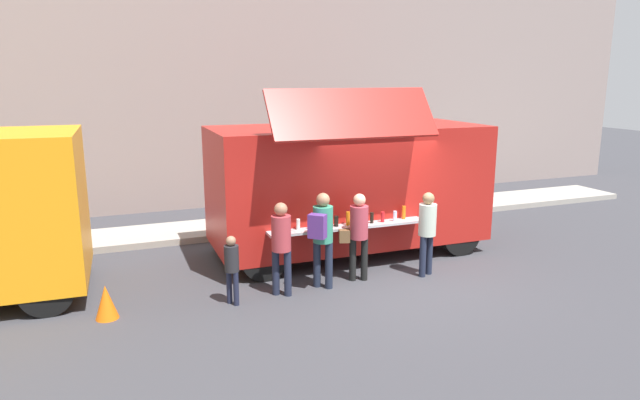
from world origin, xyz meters
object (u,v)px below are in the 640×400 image
object	(u,v)px
customer_extra_browsing	(427,226)
child_near_queue	(232,264)
customer_rear_waiting	(281,241)
traffic_cone_orange	(106,302)
customer_front_ordering	(358,230)
customer_mid_with_backpack	(322,231)
trash_bin	(435,196)
food_truck_main	(349,184)

from	to	relation	value
customer_extra_browsing	child_near_queue	bearing A→B (deg)	66.94
customer_rear_waiting	traffic_cone_orange	bearing A→B (deg)	123.63
traffic_cone_orange	customer_extra_browsing	world-z (taller)	customer_extra_browsing
customer_extra_browsing	child_near_queue	size ratio (longest dim) A/B	1.37
traffic_cone_orange	customer_rear_waiting	xyz separation A→B (m)	(2.87, -0.09, 0.71)
customer_front_ordering	customer_mid_with_backpack	distance (m)	0.78
trash_bin	customer_rear_waiting	xyz separation A→B (m)	(-5.77, -4.14, 0.50)
trash_bin	customer_extra_browsing	bearing A→B (deg)	-124.62
food_truck_main	trash_bin	size ratio (longest dim) A/B	5.86
traffic_cone_orange	trash_bin	xyz separation A→B (m)	(8.64, 4.05, 0.21)
child_near_queue	customer_extra_browsing	bearing A→B (deg)	-32.55
food_truck_main	traffic_cone_orange	xyz separation A→B (m)	(-4.95, -1.73, -1.22)
trash_bin	customer_front_ordering	distance (m)	5.82
trash_bin	customer_mid_with_backpack	world-z (taller)	customer_mid_with_backpack
customer_mid_with_backpack	child_near_queue	bearing A→B (deg)	137.09
traffic_cone_orange	food_truck_main	bearing A→B (deg)	19.25
child_near_queue	customer_mid_with_backpack	bearing A→B (deg)	-28.53
traffic_cone_orange	trash_bin	world-z (taller)	trash_bin
customer_extra_browsing	child_near_queue	world-z (taller)	customer_extra_browsing
trash_bin	customer_mid_with_backpack	xyz separation A→B (m)	(-5.00, -4.10, 0.58)
traffic_cone_orange	customer_rear_waiting	size ratio (longest dim) A/B	0.33
traffic_cone_orange	customer_front_ordering	distance (m)	4.47
traffic_cone_orange	child_near_queue	world-z (taller)	child_near_queue
customer_front_ordering	customer_rear_waiting	size ratio (longest dim) A/B	1.00
food_truck_main	customer_mid_with_backpack	size ratio (longest dim) A/B	3.28
customer_rear_waiting	child_near_queue	world-z (taller)	customer_rear_waiting
food_truck_main	customer_extra_browsing	bearing A→B (deg)	-66.60
customer_front_ordering	customer_mid_with_backpack	xyz separation A→B (m)	(-0.77, -0.13, 0.09)
traffic_cone_orange	trash_bin	distance (m)	9.54
trash_bin	customer_extra_browsing	world-z (taller)	customer_extra_browsing
traffic_cone_orange	child_near_queue	size ratio (longest dim) A/B	0.46
customer_front_ordering	child_near_queue	distance (m)	2.46
trash_bin	customer_rear_waiting	distance (m)	7.12
customer_extra_browsing	customer_front_ordering	bearing A→B (deg)	56.47
child_near_queue	customer_rear_waiting	bearing A→B (deg)	-27.62
food_truck_main	customer_front_ordering	xyz separation A→B (m)	(-0.55, -1.64, -0.52)
trash_bin	customer_extra_browsing	xyz separation A→B (m)	(-2.90, -4.20, 0.48)
customer_front_ordering	customer_extra_browsing	world-z (taller)	customer_front_ordering
trash_bin	customer_mid_with_backpack	bearing A→B (deg)	-140.66
food_truck_main	customer_mid_with_backpack	bearing A→B (deg)	-125.82
food_truck_main	customer_extra_browsing	xyz separation A→B (m)	(0.78, -1.88, -0.53)
food_truck_main	child_near_queue	xyz separation A→B (m)	(-2.97, -1.90, -0.79)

